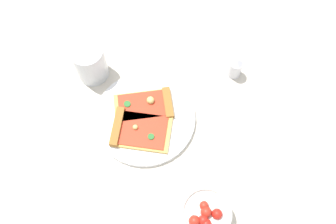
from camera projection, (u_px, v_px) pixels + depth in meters
ground_plane at (167, 121)px, 0.96m from camera, size 2.40×2.40×0.00m
plate at (145, 118)px, 0.96m from camera, size 0.26×0.26×0.01m
pizza_slice_near at (147, 105)px, 0.96m from camera, size 0.08×0.15×0.03m
pizza_slice_far at (137, 130)px, 0.93m from camera, size 0.14×0.17×0.02m
salad_bowl at (205, 215)px, 0.84m from camera, size 0.11×0.11×0.08m
soda_glass at (90, 63)px, 0.98m from camera, size 0.08×0.08×0.11m
pepper_shaker at (235, 67)px, 0.99m from camera, size 0.04×0.04×0.07m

